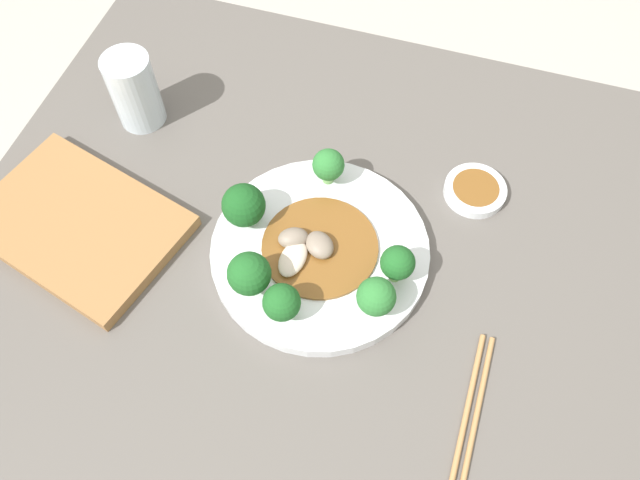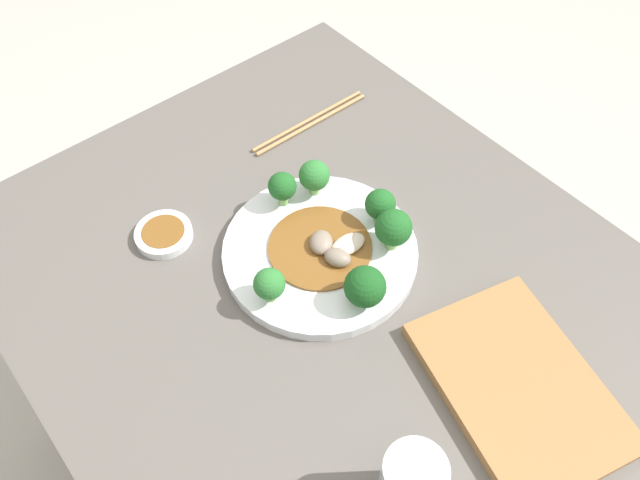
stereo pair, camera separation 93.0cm
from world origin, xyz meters
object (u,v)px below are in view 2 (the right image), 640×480
at_px(broccoli_northwest, 314,176).
at_px(broccoli_east, 365,287).
at_px(stirfry_center, 327,247).
at_px(chopsticks, 310,122).
at_px(plate, 320,252).
at_px(cutting_board, 519,386).
at_px(broccoli_west, 282,187).
at_px(sauce_dish, 164,234).
at_px(broccoli_south, 268,283).
at_px(broccoli_northeast, 393,228).
at_px(broccoli_north, 380,205).

distance_m(broccoli_northwest, broccoli_east, 0.22).
xyz_separation_m(broccoli_northwest, stirfry_center, (0.10, -0.06, -0.03)).
xyz_separation_m(broccoli_northwest, chopsticks, (-0.14, 0.11, -0.05)).
height_order(plate, cutting_board, same).
bearing_deg(broccoli_west, broccoli_northwest, 75.42).
distance_m(broccoli_east, stirfry_center, 0.11).
height_order(stirfry_center, sauce_dish, stirfry_center).
relative_size(broccoli_south, chopsticks, 0.24).
relative_size(broccoli_northeast, cutting_board, 0.22).
bearing_deg(stirfry_center, broccoli_south, -85.21).
bearing_deg(chopsticks, cutting_board, -11.45).
xyz_separation_m(broccoli_north, broccoli_west, (-0.12, -0.09, 0.00)).
xyz_separation_m(plate, broccoli_northwest, (-0.09, 0.07, 0.05)).
height_order(broccoli_northwest, stirfry_center, broccoli_northwest).
bearing_deg(broccoli_north, broccoli_northeast, -23.20).
xyz_separation_m(broccoli_north, broccoli_south, (0.00, -0.22, 0.00)).
bearing_deg(broccoli_east, cutting_board, 17.80).
bearing_deg(broccoli_south, broccoli_northwest, 122.41).
relative_size(broccoli_west, broccoli_east, 0.93).
xyz_separation_m(broccoli_north, broccoli_east, (0.09, -0.12, 0.00)).
bearing_deg(broccoli_south, plate, 99.85).
height_order(broccoli_west, broccoli_east, broccoli_east).
bearing_deg(cutting_board, stirfry_center, -170.56).
bearing_deg(broccoli_east, plate, 173.84).
distance_m(stirfry_center, sauce_dish, 0.26).
bearing_deg(broccoli_west, sauce_dish, -113.53).
bearing_deg(broccoli_east, sauce_dish, -152.65).
xyz_separation_m(broccoli_south, chopsticks, (-0.26, 0.28, -0.05)).
bearing_deg(broccoli_northwest, broccoli_north, 20.57).
xyz_separation_m(broccoli_east, cutting_board, (0.22, 0.07, -0.04)).
bearing_deg(cutting_board, chopsticks, 168.55).
bearing_deg(sauce_dish, broccoli_northwest, 68.45).
distance_m(broccoli_east, broccoli_northeast, 0.11).
distance_m(broccoli_south, broccoli_west, 0.18).
height_order(broccoli_north, broccoli_northeast, broccoli_northeast).
xyz_separation_m(broccoli_south, sauce_dish, (-0.20, -0.05, -0.05)).
height_order(broccoli_north, cutting_board, broccoli_north).
bearing_deg(plate, cutting_board, 10.16).
height_order(broccoli_northeast, cutting_board, broccoli_northeast).
bearing_deg(sauce_dish, plate, 41.79).
distance_m(broccoli_west, sauce_dish, 0.20).
bearing_deg(broccoli_south, chopsticks, 131.93).
relative_size(broccoli_south, sauce_dish, 0.66).
height_order(broccoli_north, chopsticks, broccoli_north).
bearing_deg(broccoli_north, cutting_board, -8.34).
bearing_deg(broccoli_northwest, plate, -35.48).
height_order(broccoli_west, stirfry_center, broccoli_west).
distance_m(broccoli_northeast, cutting_board, 0.27).
xyz_separation_m(sauce_dish, cutting_board, (0.52, 0.22, 0.00)).
xyz_separation_m(chopsticks, sauce_dish, (0.05, -0.34, 0.00)).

